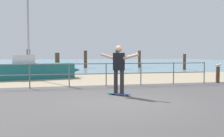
% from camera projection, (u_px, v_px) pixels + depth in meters
% --- Properties ---
extents(ground_plane, '(24.00, 10.00, 0.04)m').
position_uv_depth(ground_plane, '(135.00, 110.00, 6.30)').
color(ground_plane, '#474444').
rests_on(ground_plane, ground).
extents(beach_strip, '(24.00, 6.00, 0.04)m').
position_uv_depth(beach_strip, '(92.00, 79.00, 14.09)').
color(beach_strip, tan).
rests_on(beach_strip, ground).
extents(sea_surface, '(72.00, 50.00, 0.04)m').
position_uv_depth(sea_surface, '(70.00, 63.00, 41.39)').
color(sea_surface, slate).
rests_on(sea_surface, ground).
extents(railing_fence, '(11.30, 0.05, 1.05)m').
position_uv_depth(railing_fence, '(88.00, 71.00, 10.60)').
color(railing_fence, slate).
rests_on(railing_fence, ground).
extents(sailboat, '(5.07, 2.23, 5.89)m').
position_uv_depth(sailboat, '(37.00, 70.00, 14.26)').
color(sailboat, '#19666B').
rests_on(sailboat, ground).
extents(skateboard, '(0.73, 0.68, 0.08)m').
position_uv_depth(skateboard, '(119.00, 94.00, 8.48)').
color(skateboard, '#334C8C').
rests_on(skateboard, ground).
extents(skateboarder, '(1.15, 1.02, 1.65)m').
position_uv_depth(skateboarder, '(119.00, 66.00, 8.42)').
color(skateboarder, '#26262B').
rests_on(skateboarder, skateboard).
extents(bollard_short, '(0.18, 0.18, 0.81)m').
position_uv_depth(bollard_short, '(218.00, 75.00, 12.07)').
color(bollard_short, '#513826').
rests_on(bollard_short, ground).
extents(seagull, '(0.47, 0.24, 0.18)m').
position_uv_depth(seagull, '(218.00, 65.00, 12.05)').
color(seagull, white).
rests_on(seagull, bollard_short).
extents(groyne_post_0, '(0.34, 0.34, 1.92)m').
position_uv_depth(groyne_post_0, '(29.00, 59.00, 24.57)').
color(groyne_post_0, '#513826').
rests_on(groyne_post_0, ground).
extents(groyne_post_1, '(0.37, 0.37, 1.54)m').
position_uv_depth(groyne_post_1, '(57.00, 62.00, 20.38)').
color(groyne_post_1, '#513826').
rests_on(groyne_post_1, ground).
extents(groyne_post_2, '(0.34, 0.34, 1.80)m').
position_uv_depth(groyne_post_2, '(85.00, 59.00, 25.25)').
color(groyne_post_2, '#513826').
rests_on(groyne_post_2, ground).
extents(groyne_post_3, '(0.35, 0.35, 1.85)m').
position_uv_depth(groyne_post_3, '(117.00, 59.00, 23.69)').
color(groyne_post_3, '#513826').
rests_on(groyne_post_3, ground).
extents(groyne_post_4, '(0.29, 0.29, 1.79)m').
position_uv_depth(groyne_post_4, '(139.00, 59.00, 25.93)').
color(groyne_post_4, '#513826').
rests_on(groyne_post_4, ground).
extents(groyne_post_5, '(0.27, 0.27, 1.45)m').
position_uv_depth(groyne_post_5, '(184.00, 62.00, 22.31)').
color(groyne_post_5, '#513826').
rests_on(groyne_post_5, ground).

